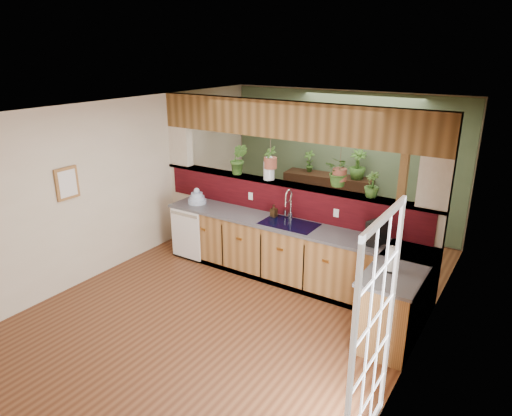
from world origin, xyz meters
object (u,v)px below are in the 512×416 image
Objects in this scene: dish_stack at (197,198)px; coffee_maker at (376,234)px; glass_jar at (269,168)px; shelving_console at (327,203)px; faucet at (289,203)px; paper_towel at (391,260)px; soap_dispenser at (274,211)px.

coffee_maker reaches higher than dish_stack.
shelving_console is at bearing 84.81° from glass_jar.
glass_jar is at bearing -173.73° from coffee_maker.
dish_stack is at bearing -162.02° from glass_jar.
glass_jar is (-0.48, 0.22, 0.42)m from faucet.
faucet is 1.53× the size of paper_towel.
shelving_console is (-0.31, 2.12, -0.66)m from faucet.
soap_dispenser is 0.60× the size of coffee_maker.
coffee_maker is 0.19× the size of shelving_console.
soap_dispenser is at bearing -167.27° from coffee_maker.
paper_towel is 0.83× the size of glass_jar.
coffee_maker is 0.84× the size of glass_jar.
shelving_console is at bearing 59.87° from dish_stack.
faucet is 0.68m from glass_jar.
soap_dispenser is 2.18m from paper_towel.
faucet is 2.50× the size of soap_dispenser.
dish_stack is 2.67m from shelving_console.
faucet is at bearing -24.52° from glass_jar.
glass_jar reaches higher than shelving_console.
dish_stack is (-1.63, -0.15, -0.17)m from faucet.
shelving_console is at bearing 125.25° from paper_towel.
paper_towel is at bearing -40.39° from coffee_maker.
coffee_maker is 1.01× the size of paper_towel.
faucet is 1.58× the size of dish_stack.
shelving_console is at bearing 144.83° from coffee_maker.
glass_jar is (1.15, 0.37, 0.60)m from dish_stack.
soap_dispenser is (-0.25, -0.02, -0.16)m from faucet.
soap_dispenser is at bearing -175.38° from faucet.
glass_jar is at bearing 155.48° from faucet.
soap_dispenser is 0.51× the size of glass_jar.
dish_stack is 0.18× the size of shelving_console.
faucet is 2.24m from shelving_console.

